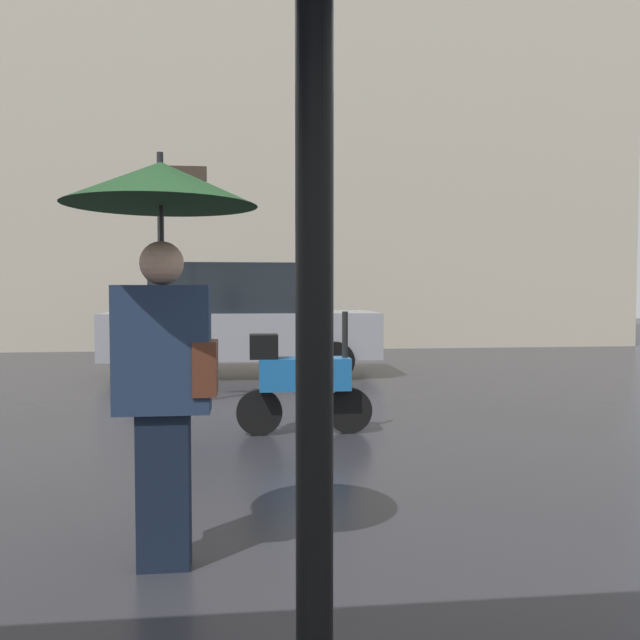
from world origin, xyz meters
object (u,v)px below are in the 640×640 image
(parked_scooter, at_px, (300,379))
(parked_car_left, at_px, (238,319))
(street_signpost, at_px, (161,254))
(pedestrian_with_umbrella, at_px, (163,258))

(parked_scooter, height_order, parked_car_left, parked_car_left)
(parked_scooter, relative_size, street_signpost, 0.44)
(pedestrian_with_umbrella, xyz_separation_m, parked_scooter, (0.95, 3.05, -1.06))
(pedestrian_with_umbrella, distance_m, parked_scooter, 3.37)
(pedestrian_with_umbrella, height_order, parked_scooter, pedestrian_with_umbrella)
(parked_scooter, height_order, street_signpost, street_signpost)
(parked_scooter, distance_m, street_signpost, 2.64)
(pedestrian_with_umbrella, distance_m, street_signpost, 4.76)
(pedestrian_with_umbrella, relative_size, parked_scooter, 1.53)
(pedestrian_with_umbrella, relative_size, parked_car_left, 0.46)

